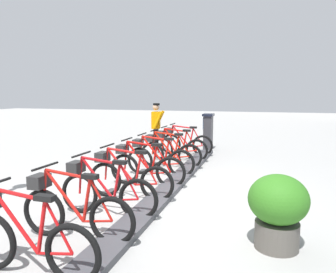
{
  "coord_description": "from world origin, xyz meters",
  "views": [
    {
      "loc": [
        -1.83,
        6.21,
        1.99
      ],
      "look_at": [
        0.5,
        -1.67,
        0.9
      ],
      "focal_mm": 34.97,
      "sensor_mm": 36.0,
      "label": 1
    }
  ],
  "objects_px": {
    "bike_docked_4": "(144,166)",
    "bike_docked_8": "(24,238)",
    "bike_docked_5": "(127,176)",
    "bike_docked_7": "(72,209)",
    "bike_docked_0": "(184,142)",
    "planter_bush": "(278,208)",
    "bike_docked_1": "(177,146)",
    "bike_docked_2": "(168,152)",
    "bike_docked_6": "(104,190)",
    "bike_docked_3": "(157,158)",
    "worker_near_rack": "(156,126)",
    "payment_kiosk": "(208,131)"
  },
  "relations": [
    {
      "from": "bike_docked_4",
      "to": "bike_docked_8",
      "type": "xyz_separation_m",
      "value": [
        0.0,
        3.68,
        0.0
      ]
    },
    {
      "from": "bike_docked_5",
      "to": "bike_docked_7",
      "type": "relative_size",
      "value": 1.0
    },
    {
      "from": "bike_docked_0",
      "to": "planter_bush",
      "type": "bearing_deg",
      "value": 114.26
    },
    {
      "from": "bike_docked_5",
      "to": "planter_bush",
      "type": "xyz_separation_m",
      "value": [
        -2.66,
        1.31,
        0.11
      ]
    },
    {
      "from": "bike_docked_1",
      "to": "bike_docked_7",
      "type": "relative_size",
      "value": 1.0
    },
    {
      "from": "bike_docked_5",
      "to": "bike_docked_8",
      "type": "bearing_deg",
      "value": 90.0
    },
    {
      "from": "bike_docked_0",
      "to": "bike_docked_2",
      "type": "bearing_deg",
      "value": 90.0
    },
    {
      "from": "bike_docked_5",
      "to": "bike_docked_6",
      "type": "height_order",
      "value": "same"
    },
    {
      "from": "bike_docked_0",
      "to": "bike_docked_3",
      "type": "distance_m",
      "value": 2.76
    },
    {
      "from": "bike_docked_1",
      "to": "bike_docked_6",
      "type": "height_order",
      "value": "same"
    },
    {
      "from": "worker_near_rack",
      "to": "bike_docked_6",
      "type": "bearing_deg",
      "value": 100.06
    },
    {
      "from": "payment_kiosk",
      "to": "bike_docked_7",
      "type": "relative_size",
      "value": 0.74
    },
    {
      "from": "bike_docked_6",
      "to": "bike_docked_7",
      "type": "relative_size",
      "value": 1.0
    },
    {
      "from": "bike_docked_1",
      "to": "bike_docked_3",
      "type": "height_order",
      "value": "same"
    },
    {
      "from": "bike_docked_5",
      "to": "worker_near_rack",
      "type": "relative_size",
      "value": 1.04
    },
    {
      "from": "bike_docked_3",
      "to": "worker_near_rack",
      "type": "xyz_separation_m",
      "value": [
        1.01,
        -2.94,
        0.48
      ]
    },
    {
      "from": "bike_docked_1",
      "to": "bike_docked_6",
      "type": "bearing_deg",
      "value": 90.0
    },
    {
      "from": "bike_docked_0",
      "to": "bike_docked_8",
      "type": "distance_m",
      "value": 7.37
    },
    {
      "from": "bike_docked_2",
      "to": "bike_docked_3",
      "type": "relative_size",
      "value": 1.0
    },
    {
      "from": "payment_kiosk",
      "to": "bike_docked_3",
      "type": "relative_size",
      "value": 0.74
    },
    {
      "from": "bike_docked_2",
      "to": "bike_docked_4",
      "type": "distance_m",
      "value": 1.84
    },
    {
      "from": "payment_kiosk",
      "to": "bike_docked_2",
      "type": "relative_size",
      "value": 0.74
    },
    {
      "from": "bike_docked_7",
      "to": "bike_docked_0",
      "type": "bearing_deg",
      "value": -90.0
    },
    {
      "from": "bike_docked_6",
      "to": "bike_docked_7",
      "type": "height_order",
      "value": "same"
    },
    {
      "from": "payment_kiosk",
      "to": "planter_bush",
      "type": "relative_size",
      "value": 1.32
    },
    {
      "from": "bike_docked_3",
      "to": "bike_docked_8",
      "type": "xyz_separation_m",
      "value": [
        0.0,
        4.6,
        0.0
      ]
    },
    {
      "from": "bike_docked_1",
      "to": "bike_docked_8",
      "type": "distance_m",
      "value": 6.44
    },
    {
      "from": "bike_docked_2",
      "to": "bike_docked_7",
      "type": "height_order",
      "value": "same"
    },
    {
      "from": "bike_docked_0",
      "to": "bike_docked_6",
      "type": "height_order",
      "value": "same"
    },
    {
      "from": "bike_docked_7",
      "to": "bike_docked_8",
      "type": "bearing_deg",
      "value": 90.0
    },
    {
      "from": "payment_kiosk",
      "to": "bike_docked_1",
      "type": "distance_m",
      "value": 2.2
    },
    {
      "from": "bike_docked_3",
      "to": "bike_docked_7",
      "type": "xyz_separation_m",
      "value": [
        0.0,
        3.68,
        0.0
      ]
    },
    {
      "from": "bike_docked_8",
      "to": "bike_docked_7",
      "type": "bearing_deg",
      "value": -90.0
    },
    {
      "from": "bike_docked_1",
      "to": "worker_near_rack",
      "type": "xyz_separation_m",
      "value": [
        1.01,
        -1.1,
        0.48
      ]
    },
    {
      "from": "payment_kiosk",
      "to": "bike_docked_8",
      "type": "relative_size",
      "value": 0.74
    },
    {
      "from": "payment_kiosk",
      "to": "bike_docked_2",
      "type": "xyz_separation_m",
      "value": [
        0.57,
        3.03,
        -0.24
      ]
    },
    {
      "from": "bike_docked_1",
      "to": "planter_bush",
      "type": "height_order",
      "value": "bike_docked_1"
    },
    {
      "from": "payment_kiosk",
      "to": "bike_docked_6",
      "type": "height_order",
      "value": "payment_kiosk"
    },
    {
      "from": "bike_docked_1",
      "to": "planter_bush",
      "type": "relative_size",
      "value": 1.77
    },
    {
      "from": "planter_bush",
      "to": "bike_docked_6",
      "type": "bearing_deg",
      "value": -8.24
    },
    {
      "from": "planter_bush",
      "to": "worker_near_rack",
      "type": "bearing_deg",
      "value": -58.88
    },
    {
      "from": "bike_docked_8",
      "to": "worker_near_rack",
      "type": "relative_size",
      "value": 1.04
    },
    {
      "from": "payment_kiosk",
      "to": "bike_docked_0",
      "type": "bearing_deg",
      "value": 64.34
    },
    {
      "from": "payment_kiosk",
      "to": "bike_docked_2",
      "type": "height_order",
      "value": "payment_kiosk"
    },
    {
      "from": "planter_bush",
      "to": "bike_docked_4",
      "type": "bearing_deg",
      "value": -39.9
    },
    {
      "from": "bike_docked_4",
      "to": "bike_docked_2",
      "type": "bearing_deg",
      "value": -90.0
    },
    {
      "from": "bike_docked_3",
      "to": "bike_docked_4",
      "type": "relative_size",
      "value": 1.0
    },
    {
      "from": "worker_near_rack",
      "to": "bike_docked_3",
      "type": "bearing_deg",
      "value": 108.99
    },
    {
      "from": "bike_docked_6",
      "to": "bike_docked_4",
      "type": "bearing_deg",
      "value": -90.0
    },
    {
      "from": "bike_docked_5",
      "to": "bike_docked_6",
      "type": "distance_m",
      "value": 0.92
    }
  ]
}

